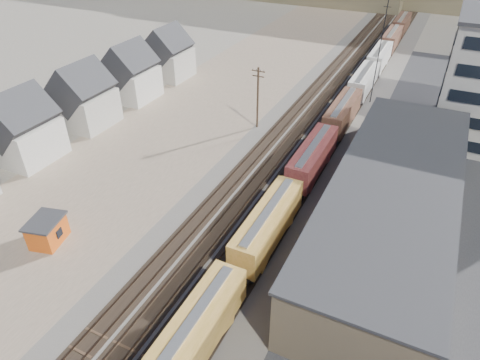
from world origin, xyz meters
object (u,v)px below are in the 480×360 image
at_px(maintenance_shed, 47,231).
at_px(freight_train, 354,96).
at_px(utility_pole_north, 258,97).
at_px(parked_car_blue, 459,118).

bearing_deg(maintenance_shed, freight_train, 65.90).
bearing_deg(freight_train, utility_pole_north, -133.38).
height_order(freight_train, maintenance_shed, freight_train).
bearing_deg(parked_car_blue, maintenance_shed, -148.38).
bearing_deg(parked_car_blue, utility_pole_north, -172.38).
relative_size(freight_train, parked_car_blue, 21.11).
bearing_deg(maintenance_shed, utility_pole_north, 75.30).
distance_m(utility_pole_north, parked_car_blue, 33.90).
xyz_separation_m(maintenance_shed, parked_car_blue, (38.54, 51.34, -0.75)).
distance_m(freight_train, utility_pole_north, 18.08).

